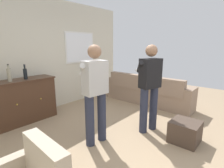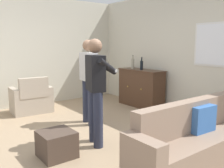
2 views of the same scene
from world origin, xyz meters
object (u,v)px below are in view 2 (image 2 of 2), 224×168
(sideboard_cabinet, at_px, (141,88))
(bottle_wine_green, at_px, (133,63))
(person_standing_right, at_px, (96,87))
(person_standing_left, at_px, (89,78))
(armchair, at_px, (32,100))
(bottle_liquor_amber, at_px, (142,65))
(couch, at_px, (204,139))
(ottoman, at_px, (57,144))

(sideboard_cabinet, bearing_deg, bottle_wine_green, -167.39)
(bottle_wine_green, distance_m, person_standing_right, 2.76)
(person_standing_left, height_order, person_standing_right, same)
(armchair, distance_m, person_standing_left, 1.77)
(armchair, height_order, bottle_wine_green, bottle_wine_green)
(person_standing_left, distance_m, person_standing_right, 1.08)
(armchair, bearing_deg, sideboard_cabinet, 65.66)
(bottle_liquor_amber, bearing_deg, couch, -27.56)
(couch, height_order, person_standing_left, person_standing_left)
(sideboard_cabinet, distance_m, person_standing_left, 1.90)
(sideboard_cabinet, relative_size, ottoman, 2.75)
(person_standing_right, bearing_deg, sideboard_cabinet, 120.96)
(person_standing_left, bearing_deg, sideboard_cabinet, 102.39)
(person_standing_right, bearing_deg, ottoman, -86.59)
(sideboard_cabinet, height_order, person_standing_right, person_standing_right)
(sideboard_cabinet, relative_size, bottle_wine_green, 3.71)
(sideboard_cabinet, xyz_separation_m, bottle_liquor_amber, (0.06, -0.05, 0.60))
(ottoman, relative_size, person_standing_left, 0.28)
(couch, xyz_separation_m, person_standing_left, (-2.37, -0.34, 0.61))
(couch, relative_size, bottle_wine_green, 7.38)
(couch, bearing_deg, bottle_liquor_amber, 152.44)
(armchair, xyz_separation_m, ottoman, (2.52, -0.54, -0.10))
(bottle_liquor_amber, bearing_deg, ottoman, -65.34)
(armchair, xyz_separation_m, bottle_wine_green, (0.85, 2.40, 0.81))
(armchair, height_order, person_standing_right, person_standing_right)
(bottle_liquor_amber, bearing_deg, armchair, -115.87)
(bottle_wine_green, relative_size, bottle_liquor_amber, 1.10)
(bottle_wine_green, bearing_deg, bottle_liquor_amber, 2.06)
(sideboard_cabinet, relative_size, bottle_liquor_amber, 4.08)
(ottoman, xyz_separation_m, person_standing_left, (-1.01, 1.19, 0.75))
(armchair, xyz_separation_m, bottle_liquor_amber, (1.17, 2.41, 0.79))
(sideboard_cabinet, height_order, bottle_liquor_amber, bottle_liquor_amber)
(couch, distance_m, person_standing_right, 1.73)
(bottle_wine_green, relative_size, ottoman, 0.74)
(ottoman, bearing_deg, person_standing_right, 93.41)
(couch, distance_m, armchair, 4.00)
(armchair, height_order, bottle_liquor_amber, bottle_liquor_amber)
(armchair, distance_m, sideboard_cabinet, 2.70)
(couch, height_order, ottoman, couch)
(sideboard_cabinet, distance_m, ottoman, 3.32)
(sideboard_cabinet, distance_m, bottle_liquor_amber, 0.60)
(couch, relative_size, bottle_liquor_amber, 8.12)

